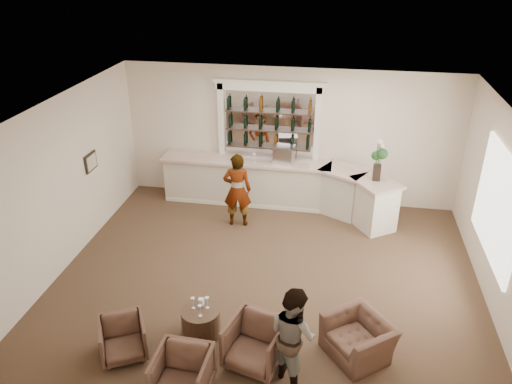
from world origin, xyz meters
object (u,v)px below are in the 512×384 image
sommelier (237,190)px  armchair_right (255,343)px  armchair_far (358,338)px  armchair_center (182,375)px  guest (293,334)px  armchair_left (123,338)px  espresso_machine (284,154)px  bar_counter (279,185)px  flower_vase (378,157)px  cocktail_table (201,322)px

sommelier → armchair_right: 4.30m
armchair_far → armchair_center: bearing=-102.5°
guest → armchair_far: 1.24m
guest → armchair_far: bearing=-101.3°
armchair_left → armchair_right: bearing=-22.8°
armchair_far → espresso_machine: 5.19m
bar_counter → flower_vase: flower_vase is taller
armchair_right → armchair_center: bearing=-124.5°
armchair_left → armchair_far: armchair_left is taller
sommelier → espresso_machine: size_ratio=3.76×
bar_counter → armchair_center: (-0.59, -5.90, -0.21)m
guest → espresso_machine: size_ratio=3.45×
cocktail_table → armchair_center: armchair_center is taller
bar_counter → sommelier: sommelier is taller
sommelier → armchair_right: bearing=98.7°
bar_counter → sommelier: size_ratio=3.31×
sommelier → armchair_center: sommelier is taller
cocktail_table → flower_vase: size_ratio=0.67×
armchair_center → armchair_right: armchair_right is taller
sommelier → flower_vase: flower_vase is taller
bar_counter → guest: size_ratio=3.61×
bar_counter → armchair_right: size_ratio=6.83×
sommelier → flower_vase: 3.16m
cocktail_table → armchair_right: 1.09m
armchair_left → espresso_machine: espresso_machine is taller
flower_vase → espresso_machine: bearing=163.2°
cocktail_table → armchair_far: size_ratio=0.65×
bar_counter → flower_vase: (2.20, -0.54, 1.10)m
sommelier → armchair_left: size_ratio=2.46×
guest → armchair_far: guest is taller
bar_counter → armchair_left: bar_counter is taller
armchair_right → espresso_machine: bearing=108.1°
cocktail_table → sommelier: bearing=92.4°
bar_counter → espresso_machine: (0.09, 0.10, 0.77)m
armchair_center → espresso_machine: bearing=85.4°
sommelier → armchair_center: (0.23, -4.88, -0.50)m
cocktail_table → armchair_right: bearing=-24.5°
guest → flower_vase: flower_vase is taller
guest → armchair_left: bearing=46.2°
cocktail_table → flower_vase: bearing=55.4°
sommelier → flower_vase: bearing=-177.8°
sommelier → armchair_right: size_ratio=2.06×
guest → armchair_left: 2.67m
espresso_machine → flower_vase: bearing=-8.8°
sommelier → espresso_machine: (0.90, 1.11, 0.48)m
cocktail_table → armchair_far: armchair_far is taller
bar_counter → guest: 5.38m
armchair_left → flower_vase: 6.33m
cocktail_table → armchair_right: armchair_right is taller
sommelier → armchair_far: sommelier is taller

